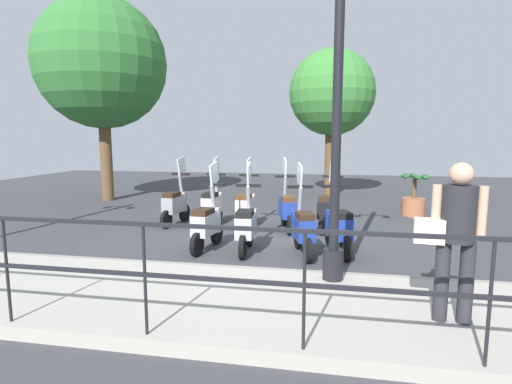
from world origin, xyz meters
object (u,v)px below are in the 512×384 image
Objects in this scene: scooter_near_0 at (338,226)px; scooter_near_3 at (207,223)px; lamp_post_near at (337,120)px; pedestrian_with_bag at (455,230)px; scooter_far_0 at (328,208)px; scooter_far_1 at (287,208)px; scooter_near_1 at (303,227)px; tree_large at (101,64)px; tree_distant at (332,93)px; scooter_far_3 at (212,204)px; scooter_far_2 at (246,206)px; scooter_far_4 at (175,204)px; potted_palm at (414,198)px; scooter_near_2 at (246,225)px.

scooter_near_0 is 2.27m from scooter_near_3.
lamp_post_near is 2.96× the size of scooter_near_0.
scooter_far_0 is at bearing 22.22° from pedestrian_with_bag.
scooter_near_0 and scooter_far_1 have the same top height.
pedestrian_with_bag is at bearing -119.73° from scooter_near_3.
scooter_near_1 and scooter_near_3 have the same top height.
tree_large is 7.21m from tree_distant.
scooter_near_3 and scooter_far_0 have the same top height.
tree_large is 3.98× the size of scooter_far_1.
scooter_near_1 is (-4.84, -6.43, -3.67)m from tree_large.
lamp_post_near is 2.96× the size of scooter_far_3.
lamp_post_near reaches higher than scooter_far_0.
lamp_post_near is 2.96× the size of scooter_near_1.
scooter_far_0 is at bearing -89.44° from scooter_far_3.
pedestrian_with_bag is 4.57m from scooter_far_0.
scooter_far_0 is (1.69, 0.17, 0.00)m from scooter_near_0.
lamp_post_near reaches higher than scooter_far_2.
scooter_far_2 and scooter_far_3 have the same top height.
scooter_far_2 is (1.65, 1.95, 0.00)m from scooter_near_0.
pedestrian_with_bag is 1.03× the size of scooter_far_2.
scooter_far_0 is at bearing 179.74° from tree_distant.
scooter_far_2 is 1.00× the size of scooter_far_4.
scooter_far_2 is 0.80m from scooter_far_3.
tree_large reaches higher than lamp_post_near.
scooter_near_3 is 2.00m from scooter_far_3.
tree_distant is 7.74m from scooter_near_3.
tree_distant is 3.12× the size of scooter_far_3.
tree_distant is at bearing 0.35° from lamp_post_near.
tree_distant reaches higher than pedestrian_with_bag.
potted_palm is 5.09m from scooter_far_3.
scooter_far_1 is 1.71m from scooter_far_3.
scooter_far_2 is (4.33, 2.99, -0.60)m from pedestrian_with_bag.
pedestrian_with_bag is at bearing -149.49° from scooter_far_0.
scooter_near_0 is at bearing -160.77° from scooter_far_1.
scooter_near_2 is 1.00× the size of scooter_far_3.
scooter_far_3 reaches higher than potted_palm.
scooter_far_0 is (-2.95, -6.84, -3.67)m from tree_large.
scooter_near_2 is 2.33m from scooter_far_0.
scooter_near_3 is at bearing -135.36° from tree_large.
potted_palm is 0.69× the size of scooter_far_0.
tree_distant is 7.48m from scooter_near_1.
scooter_far_1 is at bearing 126.29° from potted_palm.
scooter_far_4 is (0.00, 1.63, 0.00)m from scooter_far_2.
tree_distant is 7.59m from scooter_near_2.
scooter_near_2 reaches higher than potted_palm.
scooter_far_0 is at bearing -96.00° from scooter_far_1.
tree_large is 6.33m from scooter_far_3.
lamp_post_near is 0.95× the size of tree_distant.
tree_large reaches higher than scooter_far_3.
scooter_far_2 is at bearing 160.35° from tree_distant.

